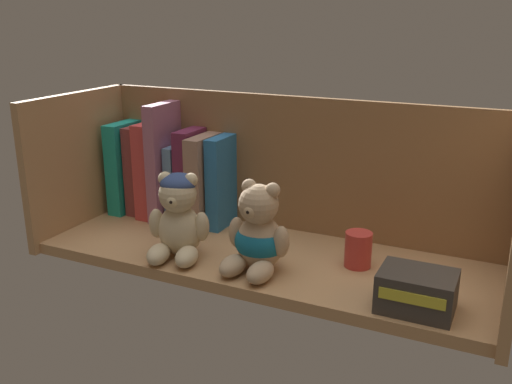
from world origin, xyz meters
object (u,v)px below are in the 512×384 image
pillar_candle (358,249)px  book_0 (131,165)px  book_5 (195,174)px  teddy_bear_larger (178,218)px  book_3 (171,159)px  book_7 (225,180)px  small_product_box (417,291)px  book_6 (210,178)px  book_1 (144,168)px  book_2 (158,167)px  book_4 (183,180)px  teddy_bear_smaller (258,236)px

pillar_candle → book_0: bearing=170.8°
book_5 → teddy_bear_larger: bearing=-67.4°
book_0 → book_3: (10.33, 0.00, 2.39)cm
book_7 → small_product_box: bearing=-25.0°
book_0 → book_6: (19.59, 0.00, -0.47)cm
small_product_box → pillar_candle: bearing=137.2°
book_1 → book_6: (16.11, -0.00, -0.22)cm
book_2 → book_4: (5.95, 0.00, -2.07)cm
book_1 → book_6: size_ratio=1.02×
book_7 → small_product_box: (41.42, -19.32, -6.14)cm
book_7 → teddy_bear_larger: bearing=-88.6°
book_1 → teddy_bear_larger: book_1 is taller
book_4 → book_7: book_7 is taller
book_1 → book_3: size_ratio=0.78×
book_5 → teddy_bear_larger: 19.49cm
book_0 → book_3: book_3 is taller
book_5 → book_1: bearing=180.0°
book_0 → teddy_bear_larger: book_0 is taller
book_0 → teddy_bear_smaller: (38.24, -16.97, -3.54)cm
book_2 → book_7: (15.96, 0.00, -0.75)cm
book_6 → teddy_bear_smaller: (18.65, -16.97, -3.07)cm
book_3 → teddy_bear_smaller: bearing=-31.3°
teddy_bear_smaller → book_4: bearing=146.1°
book_2 → teddy_bear_smaller: bearing=-28.5°
book_3 → teddy_bear_smaller: size_ratio=1.56×
teddy_bear_smaller → pillar_candle: size_ratio=2.53×
book_6 → pillar_candle: 34.78cm
book_7 → small_product_box: size_ratio=1.70×
teddy_bear_larger → small_product_box: 41.22cm
book_3 → small_product_box: 58.11cm
book_4 → small_product_box: bearing=-20.6°
book_5 → teddy_bear_larger: (7.45, -17.86, -2.30)cm
book_3 → small_product_box: bearing=-19.7°
book_3 → pillar_candle: bearing=-11.4°
book_5 → book_7: (7.01, 0.00, -0.36)cm
teddy_bear_smaller → pillar_candle: bearing=30.1°
small_product_box → teddy_bear_larger: bearing=178.0°
pillar_candle → teddy_bear_larger: bearing=-162.4°
book_6 → book_7: bearing=0.0°
book_7 → book_3: bearing=-180.0°
book_0 → book_1: (3.48, 0.00, -0.25)cm
book_0 → pillar_candle: bearing=-9.2°
book_7 → book_2: bearing=-180.0°
teddy_bear_smaller → book_7: bearing=132.0°
teddy_bear_smaller → small_product_box: size_ratio=1.43×
book_0 → book_7: (22.97, 0.00, -0.47)cm
book_7 → pillar_candle: book_7 is taller
book_1 → pillar_candle: bearing=-9.8°
book_3 → small_product_box: (54.06, -19.32, -9.00)cm
teddy_bear_smaller → small_product_box: 26.44cm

